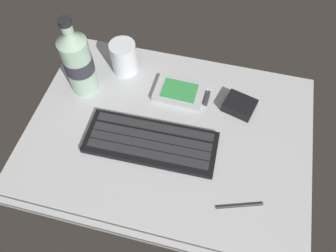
# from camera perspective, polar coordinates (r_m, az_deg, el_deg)

# --- Properties ---
(ground_plane) EXTENTS (0.64, 0.48, 0.03)m
(ground_plane) POSITION_cam_1_polar(r_m,az_deg,el_deg) (0.75, -0.04, -1.76)
(ground_plane) COLOR #B7BABC
(keyboard) EXTENTS (0.29, 0.12, 0.02)m
(keyboard) POSITION_cam_1_polar(r_m,az_deg,el_deg) (0.72, -2.99, -2.85)
(keyboard) COLOR black
(keyboard) RESTS_ON ground_plane
(handheld_device) EXTENTS (0.13, 0.08, 0.02)m
(handheld_device) POSITION_cam_1_polar(r_m,az_deg,el_deg) (0.80, 2.47, 5.86)
(handheld_device) COLOR #B7BABF
(handheld_device) RESTS_ON ground_plane
(juice_cup) EXTENTS (0.06, 0.06, 0.09)m
(juice_cup) POSITION_cam_1_polar(r_m,az_deg,el_deg) (0.83, -7.70, 11.62)
(juice_cup) COLOR silver
(juice_cup) RESTS_ON ground_plane
(water_bottle) EXTENTS (0.07, 0.07, 0.21)m
(water_bottle) POSITION_cam_1_polar(r_m,az_deg,el_deg) (0.78, -15.47, 10.82)
(water_bottle) COLOR #9EC1A8
(water_bottle) RESTS_ON ground_plane
(charger_block) EXTENTS (0.08, 0.07, 0.02)m
(charger_block) POSITION_cam_1_polar(r_m,az_deg,el_deg) (0.79, 12.40, 3.54)
(charger_block) COLOR black
(charger_block) RESTS_ON ground_plane
(stylus_pen) EXTENTS (0.09, 0.04, 0.01)m
(stylus_pen) POSITION_cam_1_polar(r_m,az_deg,el_deg) (0.68, 12.42, -13.34)
(stylus_pen) COLOR #26262B
(stylus_pen) RESTS_ON ground_plane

